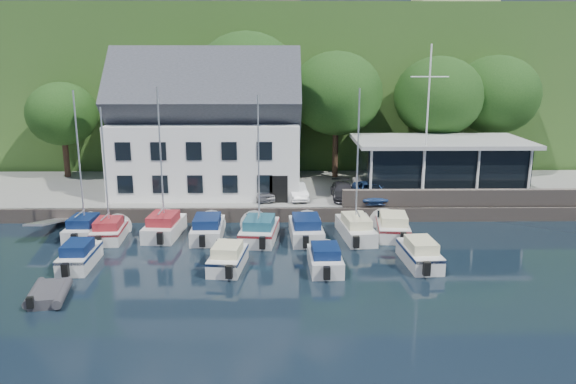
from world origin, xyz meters
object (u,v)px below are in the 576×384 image
(car_dgrey, at_px, (343,191))
(boat_r2_3, at_px, (325,257))
(harbor_building, at_px, (208,135))
(boat_r2_4, at_px, (420,251))
(car_silver, at_px, (262,191))
(boat_r1_3, at_px, (208,226))
(flagpole, at_px, (427,125))
(boat_r1_1, at_px, (105,175))
(car_blue, at_px, (370,191))
(boat_r1_7, at_px, (392,224))
(boat_r1_6, at_px, (357,168))
(boat_r1_0, at_px, (80,170))
(boat_r2_0, at_px, (79,254))
(boat_r1_5, at_px, (306,227))
(dinghy_1, at_px, (49,292))
(boat_r2_2, at_px, (228,256))
(club_pavilion, at_px, (439,165))
(boat_r1_2, at_px, (161,165))
(boat_r1_4, at_px, (259,168))
(car_white, at_px, (297,191))

(car_dgrey, height_order, boat_r2_3, car_dgrey)
(harbor_building, distance_m, boat_r2_4, 19.78)
(car_silver, xyz_separation_m, car_dgrey, (6.01, -0.02, -0.01))
(boat_r1_3, height_order, boat_r2_4, boat_r2_4)
(flagpole, bearing_deg, boat_r1_1, -165.27)
(car_blue, xyz_separation_m, boat_r1_7, (0.63, -5.28, -0.95))
(boat_r1_3, relative_size, boat_r1_6, 0.67)
(boat_r1_0, bearing_deg, boat_r1_7, 1.72)
(boat_r1_0, height_order, boat_r2_4, boat_r1_0)
(flagpole, distance_m, boat_r2_0, 24.64)
(boat_r1_5, height_order, dinghy_1, boat_r1_5)
(boat_r2_0, bearing_deg, car_silver, 47.08)
(flagpole, bearing_deg, dinghy_1, -145.87)
(flagpole, height_order, boat_r2_3, flagpole)
(car_silver, height_order, boat_r2_2, car_silver)
(club_pavilion, relative_size, boat_r2_2, 2.60)
(boat_r1_6, bearing_deg, car_blue, 65.68)
(harbor_building, relative_size, boat_r2_3, 2.84)
(flagpole, relative_size, boat_r1_6, 1.23)
(harbor_building, xyz_separation_m, boat_r2_0, (-5.51, -13.87, -4.62))
(boat_r1_1, xyz_separation_m, boat_r1_7, (18.11, 0.52, -3.45))
(boat_r1_2, bearing_deg, boat_r2_0, -119.24)
(boat_r1_4, height_order, boat_r2_0, boat_r1_4)
(car_silver, bearing_deg, boat_r1_7, -48.26)
(flagpole, relative_size, dinghy_1, 3.60)
(club_pavilion, height_order, car_blue, club_pavilion)
(car_blue, distance_m, boat_r1_5, 7.75)
(boat_r1_3, xyz_separation_m, boat_r1_7, (11.92, 0.29, 0.01))
(car_blue, distance_m, boat_r1_2, 15.35)
(boat_r1_1, distance_m, boat_r1_7, 18.45)
(boat_r1_1, bearing_deg, dinghy_1, -95.37)
(car_blue, height_order, flagpole, flagpole)
(car_dgrey, distance_m, boat_r2_2, 13.73)
(harbor_building, height_order, dinghy_1, harbor_building)
(boat_r1_6, bearing_deg, car_white, 113.88)
(harbor_building, xyz_separation_m, flagpole, (16.08, -3.55, 1.24))
(boat_r1_0, xyz_separation_m, boat_r2_2, (9.65, -5.50, -3.73))
(harbor_building, bearing_deg, boat_r1_3, -83.80)
(boat_r2_3, bearing_deg, dinghy_1, -166.37)
(harbor_building, bearing_deg, boat_r2_0, -111.66)
(boat_r2_2, bearing_deg, boat_r2_4, 9.26)
(car_white, relative_size, boat_r2_2, 0.71)
(harbor_building, bearing_deg, car_white, -22.58)
(boat_r1_0, height_order, boat_r2_0, boat_r1_0)
(boat_r1_5, xyz_separation_m, dinghy_1, (-12.77, -9.01, -0.40))
(harbor_building, bearing_deg, boat_r1_4, -65.49)
(car_white, distance_m, flagpole, 10.55)
(boat_r1_0, bearing_deg, boat_r2_2, -28.38)
(boat_r1_5, bearing_deg, boat_r1_1, 177.13)
(car_dgrey, relative_size, boat_r1_2, 0.43)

